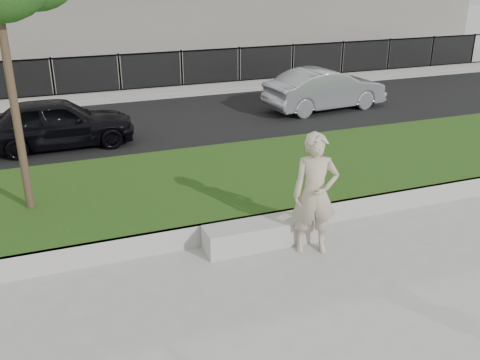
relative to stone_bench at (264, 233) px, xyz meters
name	(u,v)px	position (x,y,z in m)	size (l,w,h in m)	color
ground	(283,264)	(0.04, -0.71, -0.21)	(90.00, 90.00, 0.00)	gray
grass_bank	(222,185)	(0.04, 2.29, -0.01)	(34.00, 4.00, 0.40)	black
grass_kerb	(258,225)	(0.04, 0.33, -0.01)	(34.00, 0.08, 0.40)	gray
street	(162,124)	(0.04, 7.79, -0.19)	(34.00, 7.00, 0.04)	black
far_pavement	(134,91)	(0.04, 12.29, -0.15)	(34.00, 3.00, 0.12)	gray
iron_fence	(138,84)	(0.04, 11.29, 0.33)	(32.00, 0.30, 1.50)	slate
stone_bench	(264,233)	(0.00, 0.00, 0.00)	(2.07, 0.52, 0.42)	gray
man	(315,194)	(0.68, -0.46, 0.81)	(0.74, 0.49, 2.03)	tan
book	(285,217)	(0.38, 0.01, 0.22)	(0.23, 0.17, 0.03)	silver
car_dark	(58,123)	(-2.91, 6.59, 0.48)	(1.53, 3.80, 1.30)	black
car_silver	(325,89)	(5.38, 7.55, 0.49)	(1.39, 3.99, 1.32)	#96999E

